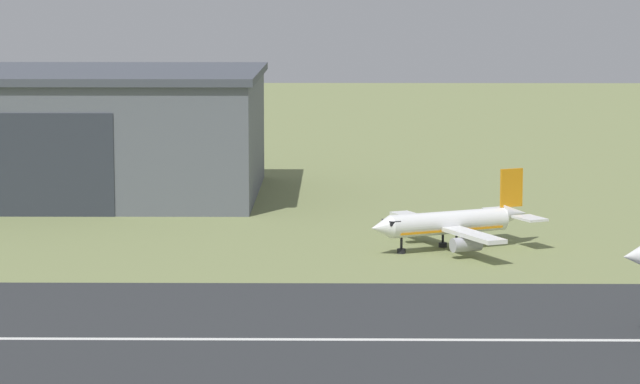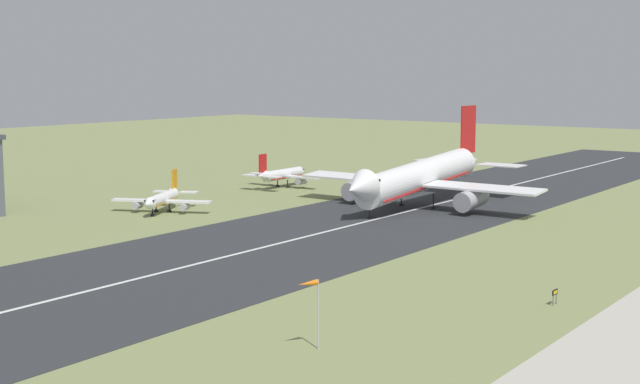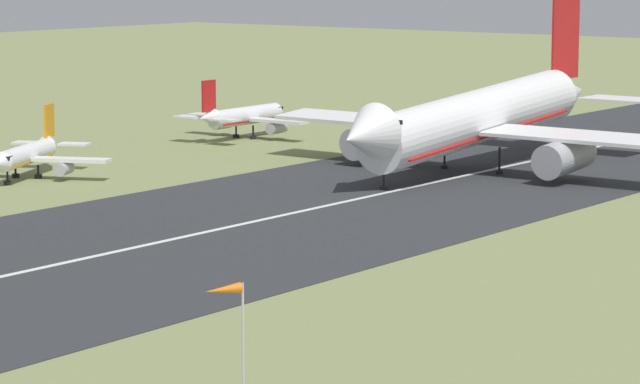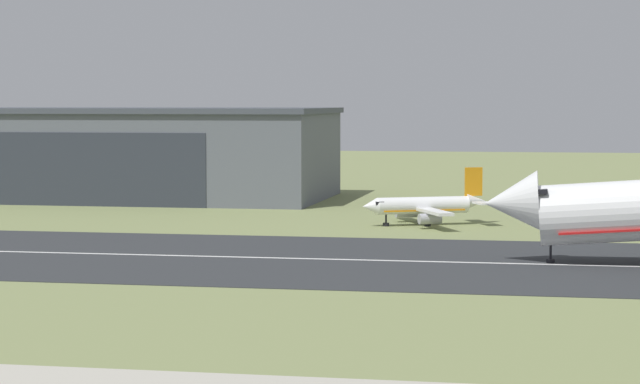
{
  "view_description": "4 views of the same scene",
  "coord_description": "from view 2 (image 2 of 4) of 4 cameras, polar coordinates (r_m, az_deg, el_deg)",
  "views": [
    {
      "loc": [
        18.36,
        -11.03,
        25.59
      ],
      "look_at": [
        17.15,
        91.95,
        11.35
      ],
      "focal_mm": 85.0,
      "sensor_mm": 36.0,
      "label": 1
    },
    {
      "loc": [
        -89.74,
        9.96,
        26.86
      ],
      "look_at": [
        23.33,
        91.94,
        7.87
      ],
      "focal_mm": 50.0,
      "sensor_mm": 36.0,
      "label": 2
    },
    {
      "loc": [
        -83.02,
        7.77,
        24.45
      ],
      "look_at": [
        8.02,
        76.8,
        6.48
      ],
      "focal_mm": 85.0,
      "sensor_mm": 36.0,
      "label": 3
    },
    {
      "loc": [
        45.93,
        -29.42,
        16.16
      ],
      "look_at": [
        23.07,
        92.05,
        7.24
      ],
      "focal_mm": 70.0,
      "sensor_mm": 36.0,
      "label": 4
    }
  ],
  "objects": [
    {
      "name": "airplane_parked_east",
      "position": [
        173.3,
        -10.04,
        -0.45
      ],
      "size": [
        17.62,
        18.55,
        7.54
      ],
      "color": "white",
      "rests_on": "ground_plane"
    },
    {
      "name": "runway_strip",
      "position": [
        126.99,
        -7.6,
        -4.52
      ],
      "size": [
        423.61,
        41.36,
        0.06
      ],
      "primitive_type": "cube",
      "color": "#2B2D30",
      "rests_on": "ground_plane"
    },
    {
      "name": "airplane_landing",
      "position": [
        177.77,
        6.37,
        0.93
      ],
      "size": [
        50.99,
        51.97,
        19.49
      ],
      "color": "white",
      "rests_on": "ground_plane"
    },
    {
      "name": "ground_plane",
      "position": [
        101.05,
        12.69,
        -7.87
      ],
      "size": [
        663.61,
        663.61,
        0.0
      ],
      "primitive_type": "plane",
      "color": "#7A8451"
    },
    {
      "name": "runway_centreline",
      "position": [
        126.98,
        -7.6,
        -4.51
      ],
      "size": [
        381.25,
        0.7,
        0.01
      ],
      "primitive_type": "cube",
      "color": "silver",
      "rests_on": "runway_strip"
    },
    {
      "name": "windsock_pole",
      "position": [
        85.91,
        -0.69,
        -6.18
      ],
      "size": [
        2.26,
        1.36,
        6.97
      ],
      "color": "#B7B7BC",
      "rests_on": "ground_plane"
    },
    {
      "name": "runway_sign",
      "position": [
        107.11,
        14.8,
        -6.3
      ],
      "size": [
        1.41,
        0.13,
        1.81
      ],
      "color": "#4C4C51",
      "rests_on": "ground_plane"
    },
    {
      "name": "airplane_parked_centre",
      "position": [
        207.31,
        -2.43,
        1.11
      ],
      "size": [
        18.6,
        19.04,
        8.34
      ],
      "color": "white",
      "rests_on": "ground_plane"
    }
  ]
}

